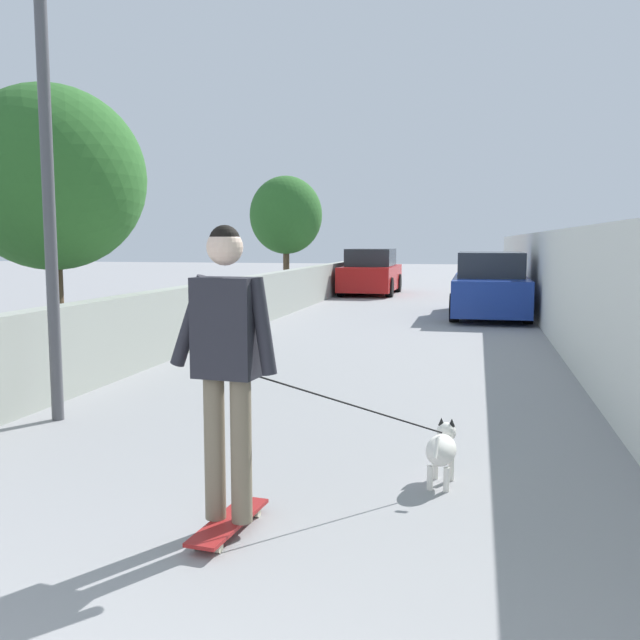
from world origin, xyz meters
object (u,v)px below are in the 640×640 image
(tree_left_near, at_px, (286,215))
(tree_left_mid, at_px, (51,179))
(skateboard, at_px, (229,522))
(person_skateboarder, at_px, (226,349))
(lamp_post, at_px, (45,112))
(car_near, at_px, (490,287))
(car_far, at_px, (371,273))
(dog, at_px, (441,448))

(tree_left_near, distance_m, tree_left_mid, 11.50)
(skateboard, relative_size, person_skateboarder, 0.45)
(lamp_post, xyz_separation_m, skateboard, (-2.24, -2.65, -2.98))
(tree_left_mid, height_order, car_near, tree_left_mid)
(lamp_post, distance_m, skateboard, 4.58)
(car_far, bearing_deg, car_near, -149.01)
(tree_left_near, height_order, car_far, tree_left_near)
(lamp_post, bearing_deg, car_near, -22.03)
(tree_left_mid, relative_size, car_near, 0.89)
(car_near, bearing_deg, car_far, 30.99)
(lamp_post, distance_m, dog, 4.90)
(person_skateboarder, xyz_separation_m, car_near, (13.23, -1.79, -0.44))
(person_skateboarder, distance_m, dog, 1.93)
(skateboard, height_order, person_skateboarder, person_skateboarder)
(tree_left_near, distance_m, skateboard, 16.85)
(car_far, bearing_deg, skateboard, -174.03)
(lamp_post, relative_size, person_skateboarder, 2.46)
(tree_left_near, height_order, person_skateboarder, tree_left_near)
(dog, bearing_deg, skateboard, 133.59)
(tree_left_mid, xyz_separation_m, car_near, (8.57, -6.00, -1.93))
(person_skateboarder, relative_size, car_far, 0.47)
(lamp_post, height_order, skateboard, lamp_post)
(tree_left_near, height_order, car_near, tree_left_near)
(person_skateboarder, height_order, car_near, person_skateboarder)
(tree_left_mid, xyz_separation_m, car_far, (14.98, -2.16, -1.93))
(tree_left_near, bearing_deg, lamp_post, -174.16)
(car_far, bearing_deg, lamp_post, 178.02)
(lamp_post, xyz_separation_m, dog, (-1.06, -3.90, -2.78))
(skateboard, height_order, car_near, car_near)
(dog, bearing_deg, tree_left_near, 19.55)
(tree_left_mid, bearing_deg, car_near, -35.00)
(tree_left_near, height_order, skateboard, tree_left_near)
(lamp_post, xyz_separation_m, person_skateboarder, (-2.24, -2.65, -1.89))
(tree_left_near, relative_size, skateboard, 4.55)
(tree_left_near, xyz_separation_m, tree_left_mid, (-11.50, 0.14, 0.09))
(tree_left_mid, bearing_deg, person_skateboarder, -137.86)
(lamp_post, xyz_separation_m, car_near, (10.99, -4.45, -2.33))
(lamp_post, distance_m, person_skateboarder, 3.96)
(dog, bearing_deg, lamp_post, 74.80)
(tree_left_near, distance_m, dog, 16.05)
(skateboard, bearing_deg, lamp_post, 49.84)
(person_skateboarder, relative_size, car_near, 0.42)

